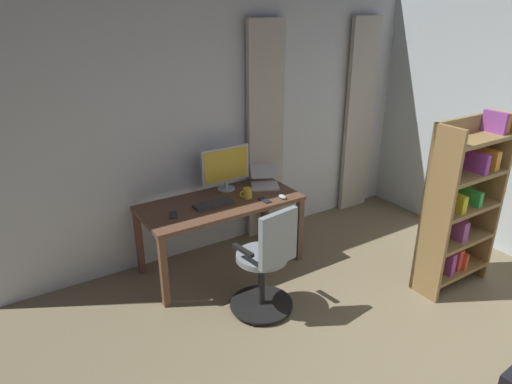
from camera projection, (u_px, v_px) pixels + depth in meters
back_room_partition at (224, 122)px, 4.74m from camera, size 4.85×0.10×2.72m
curtain_left_panel at (359, 118)px, 5.65m from camera, size 0.43×0.06×2.38m
curtain_right_panel at (265, 134)px, 4.95m from camera, size 0.45×0.06×2.38m
desk at (221, 209)px, 4.46m from camera, size 1.57×0.71×0.73m
office_chair at (266, 265)px, 3.84m from camera, size 0.56×0.56×1.01m
computer_monitor at (226, 166)px, 4.62m from camera, size 0.53×0.18×0.45m
computer_keyboard at (214, 204)px, 4.34m from camera, size 0.39×0.14×0.02m
laptop at (265, 180)px, 4.79m from camera, size 0.41×0.44×0.18m
computer_mouse at (282, 197)px, 4.49m from camera, size 0.06×0.10×0.04m
cell_phone_by_monitor at (265, 200)px, 4.44m from camera, size 0.07×0.15×0.01m
cell_phone_face_up at (173, 215)px, 4.13m from camera, size 0.11×0.16×0.01m
mug_coffee at (247, 193)px, 4.48m from camera, size 0.14×0.09×0.11m
bookshelf at (459, 205)px, 4.15m from camera, size 0.78×0.30×1.65m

